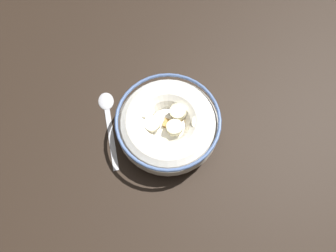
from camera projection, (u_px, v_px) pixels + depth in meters
ground_plane at (168, 134)px, 62.04cm from camera, size 109.62×109.62×2.00cm
cereal_bowl at (168, 126)px, 58.05cm from camera, size 18.36×18.36×6.14cm
spoon at (107, 112)px, 62.27cm from camera, size 10.42×14.55×0.80cm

